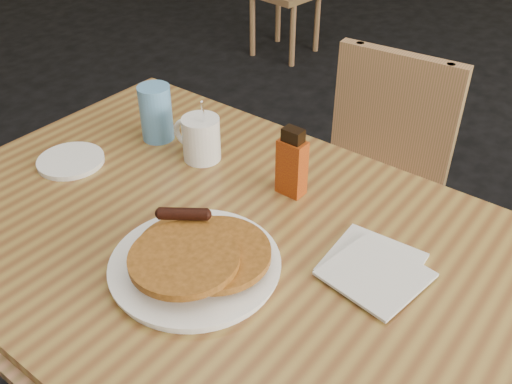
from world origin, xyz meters
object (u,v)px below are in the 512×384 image
at_px(blue_tumbler, 156,113).
at_px(coffee_mug, 200,138).
at_px(pancake_plate, 196,259).
at_px(syrup_bottle, 292,164).
at_px(main_table, 221,248).
at_px(chair_main_far, 375,169).

bearing_deg(blue_tumbler, coffee_mug, -4.47).
distance_m(pancake_plate, syrup_bottle, 0.31).
relative_size(pancake_plate, syrup_bottle, 2.00).
distance_m(main_table, syrup_bottle, 0.23).
height_order(coffee_mug, blue_tumbler, coffee_mug).
relative_size(main_table, chair_main_far, 1.61).
height_order(pancake_plate, coffee_mug, coffee_mug).
bearing_deg(pancake_plate, blue_tumbler, 140.60).
bearing_deg(pancake_plate, coffee_mug, 127.79).
bearing_deg(coffee_mug, syrup_bottle, -1.88).
bearing_deg(blue_tumbler, main_table, -30.25).
relative_size(main_table, blue_tumbler, 9.81).
relative_size(main_table, pancake_plate, 4.35).
bearing_deg(chair_main_far, pancake_plate, -91.38).
bearing_deg(syrup_bottle, chair_main_far, 95.91).
bearing_deg(coffee_mug, main_table, -45.67).
bearing_deg(chair_main_far, blue_tumbler, -126.82).
relative_size(chair_main_far, blue_tumbler, 6.10).
distance_m(coffee_mug, syrup_bottle, 0.25).
height_order(pancake_plate, blue_tumbler, blue_tumbler).
xyz_separation_m(chair_main_far, coffee_mug, (-0.23, -0.55, 0.30)).
bearing_deg(blue_tumbler, chair_main_far, 55.09).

